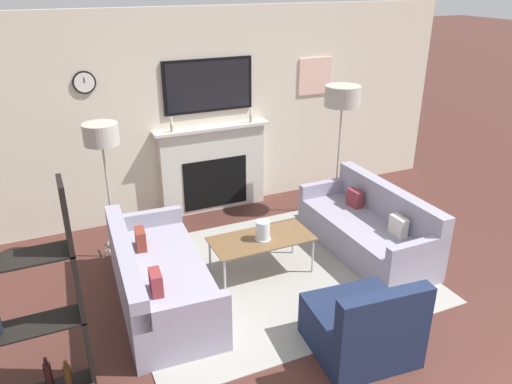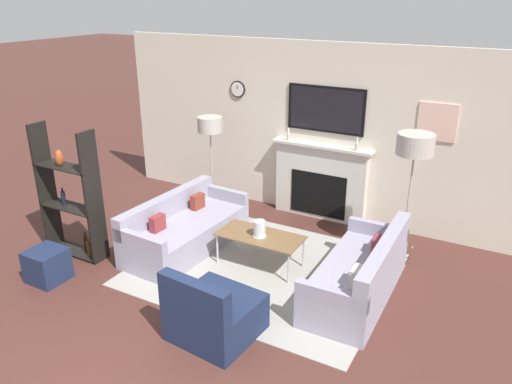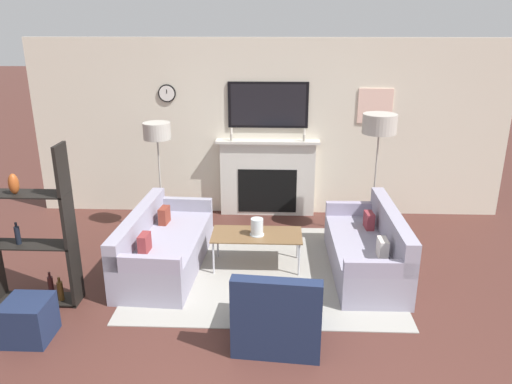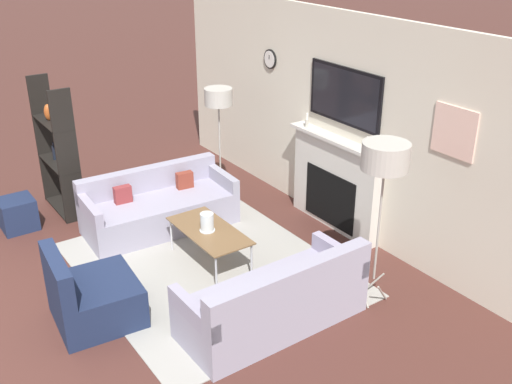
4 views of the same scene
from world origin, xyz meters
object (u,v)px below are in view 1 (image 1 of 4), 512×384
at_px(floor_lamp_right, 342,98).
at_px(coffee_table, 261,240).
at_px(hurricane_candle, 263,231).
at_px(shelf_unit, 16,312).
at_px(couch_right, 369,230).
at_px(floor_lamp_left, 101,137).
at_px(couch_left, 158,280).
at_px(armchair, 363,327).

bearing_deg(floor_lamp_right, coffee_table, -147.63).
relative_size(hurricane_candle, shelf_unit, 0.12).
xyz_separation_m(couch_right, floor_lamp_left, (-2.77, 1.09, 1.19)).
xyz_separation_m(couch_right, floor_lamp_right, (0.24, 1.09, 1.33)).
xyz_separation_m(floor_lamp_left, shelf_unit, (-0.96, -1.93, -0.64)).
bearing_deg(hurricane_candle, shelf_unit, -159.40).
bearing_deg(couch_right, shelf_unit, -167.31).
bearing_deg(couch_right, couch_left, 179.96).
distance_m(couch_left, couch_right, 2.53).
bearing_deg(coffee_table, floor_lamp_right, 32.37).
bearing_deg(floor_lamp_right, hurricane_candle, -146.93).
height_order(armchair, floor_lamp_right, floor_lamp_right).
height_order(couch_right, coffee_table, couch_right).
bearing_deg(coffee_table, couch_right, -3.16).
bearing_deg(armchair, shelf_unit, 167.35).
relative_size(couch_right, floor_lamp_left, 1.14).
distance_m(armchair, floor_lamp_right, 3.16).
xyz_separation_m(couch_left, floor_lamp_right, (2.77, 1.09, 1.34)).
bearing_deg(couch_right, floor_lamp_right, 77.70).
relative_size(armchair, shelf_unit, 0.49).
xyz_separation_m(armchair, coffee_table, (-0.27, 1.51, 0.15)).
relative_size(armchair, hurricane_candle, 4.11).
bearing_deg(couch_left, floor_lamp_left, 102.76).
distance_m(hurricane_candle, shelf_unit, 2.55).
bearing_deg(armchair, coffee_table, 99.98).
relative_size(couch_left, floor_lamp_left, 1.20).
height_order(coffee_table, floor_lamp_right, floor_lamp_right).
height_order(armchair, floor_lamp_left, floor_lamp_left).
height_order(floor_lamp_right, shelf_unit, shelf_unit).
distance_m(coffee_table, shelf_unit, 2.57).
height_order(couch_right, floor_lamp_left, floor_lamp_left).
bearing_deg(hurricane_candle, floor_lamp_right, 33.07).
relative_size(couch_left, shelf_unit, 1.09).
bearing_deg(shelf_unit, hurricane_candle, 20.60).
distance_m(couch_left, hurricane_candle, 1.20).
bearing_deg(floor_lamp_left, couch_right, -21.49).
distance_m(couch_left, coffee_table, 1.17).
bearing_deg(hurricane_candle, coffee_table, 96.66).
relative_size(hurricane_candle, floor_lamp_right, 0.12).
xyz_separation_m(couch_left, floor_lamp_left, (-0.25, 1.09, 1.20)).
distance_m(armchair, shelf_unit, 2.76).
bearing_deg(coffee_table, shelf_unit, -158.83).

